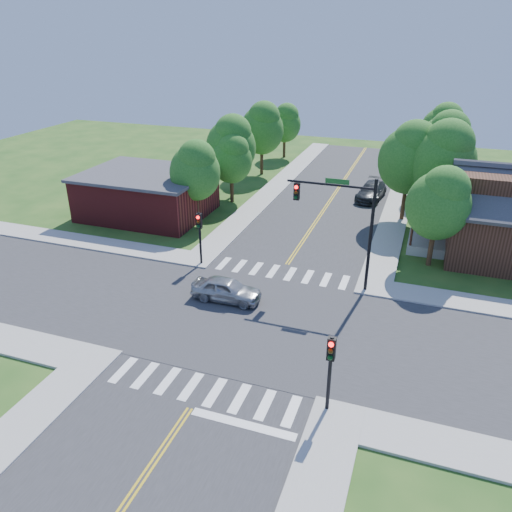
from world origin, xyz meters
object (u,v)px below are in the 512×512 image
at_px(signal_mast_ne, 344,215).
at_px(car_silver, 226,290).
at_px(signal_pole_nw, 199,229).
at_px(car_dgrey, 371,191).
at_px(signal_pole_se, 330,360).

bearing_deg(signal_mast_ne, car_silver, -146.75).
height_order(signal_pole_nw, car_dgrey, signal_pole_nw).
bearing_deg(signal_pole_nw, car_dgrey, 63.42).
distance_m(signal_mast_ne, car_dgrey, 18.63).
height_order(signal_pole_se, car_dgrey, signal_pole_se).
xyz_separation_m(signal_pole_se, car_silver, (-7.68, 7.28, -1.94)).
height_order(signal_pole_nw, car_silver, signal_pole_nw).
xyz_separation_m(signal_pole_nw, car_dgrey, (9.10, 18.19, -1.90)).
distance_m(signal_mast_ne, signal_pole_se, 11.55).
xyz_separation_m(signal_mast_ne, car_dgrey, (-0.41, 18.17, -4.09)).
height_order(car_silver, car_dgrey, car_dgrey).
xyz_separation_m(signal_pole_nw, car_silver, (3.52, -3.92, -1.94)).
relative_size(signal_mast_ne, car_silver, 1.70).
height_order(signal_pole_se, car_silver, signal_pole_se).
bearing_deg(signal_pole_se, car_dgrey, 94.09).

